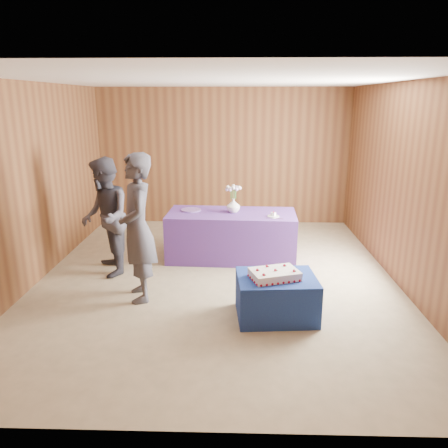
{
  "coord_description": "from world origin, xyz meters",
  "views": [
    {
      "loc": [
        0.27,
        -5.77,
        2.46
      ],
      "look_at": [
        0.1,
        0.1,
        0.78
      ],
      "focal_mm": 35.0,
      "sensor_mm": 36.0,
      "label": 1
    }
  ],
  "objects_px": {
    "serving_table": "(231,236)",
    "guest_right": "(105,217)",
    "cake_table": "(276,297)",
    "sheet_cake": "(275,274)",
    "guest_left": "(137,228)",
    "vase": "(233,205)"
  },
  "relations": [
    {
      "from": "guest_left",
      "to": "sheet_cake",
      "type": "bearing_deg",
      "value": 55.3
    },
    {
      "from": "sheet_cake",
      "to": "guest_left",
      "type": "xyz_separation_m",
      "value": [
        -1.66,
        0.5,
        0.38
      ]
    },
    {
      "from": "serving_table",
      "to": "sheet_cake",
      "type": "bearing_deg",
      "value": -72.95
    },
    {
      "from": "cake_table",
      "to": "guest_right",
      "type": "xyz_separation_m",
      "value": [
        -2.33,
        1.26,
        0.6
      ]
    },
    {
      "from": "vase",
      "to": "cake_table",
      "type": "bearing_deg",
      "value": -75.31
    },
    {
      "from": "serving_table",
      "to": "guest_right",
      "type": "relative_size",
      "value": 1.18
    },
    {
      "from": "guest_right",
      "to": "vase",
      "type": "bearing_deg",
      "value": 91.01
    },
    {
      "from": "sheet_cake",
      "to": "vase",
      "type": "height_order",
      "value": "vase"
    },
    {
      "from": "serving_table",
      "to": "sheet_cake",
      "type": "relative_size",
      "value": 3.13
    },
    {
      "from": "cake_table",
      "to": "sheet_cake",
      "type": "relative_size",
      "value": 1.41
    },
    {
      "from": "cake_table",
      "to": "sheet_cake",
      "type": "bearing_deg",
      "value": -132.92
    },
    {
      "from": "serving_table",
      "to": "guest_right",
      "type": "distance_m",
      "value": 1.98
    },
    {
      "from": "vase",
      "to": "serving_table",
      "type": "bearing_deg",
      "value": -130.56
    },
    {
      "from": "serving_table",
      "to": "guest_right",
      "type": "bearing_deg",
      "value": -155.74
    },
    {
      "from": "cake_table",
      "to": "sheet_cake",
      "type": "distance_m",
      "value": 0.3
    },
    {
      "from": "cake_table",
      "to": "guest_left",
      "type": "bearing_deg",
      "value": 160.22
    },
    {
      "from": "serving_table",
      "to": "sheet_cake",
      "type": "height_order",
      "value": "serving_table"
    },
    {
      "from": "guest_left",
      "to": "cake_table",
      "type": "bearing_deg",
      "value": 56.91
    },
    {
      "from": "serving_table",
      "to": "vase",
      "type": "bearing_deg",
      "value": 52.07
    },
    {
      "from": "guest_right",
      "to": "guest_left",
      "type": "bearing_deg",
      "value": 17.68
    },
    {
      "from": "guest_right",
      "to": "serving_table",
      "type": "bearing_deg",
      "value": 90.47
    },
    {
      "from": "guest_left",
      "to": "guest_right",
      "type": "xyz_separation_m",
      "value": [
        -0.64,
        0.8,
        -0.08
      ]
    }
  ]
}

